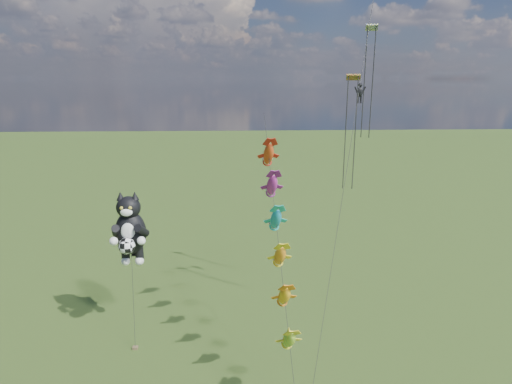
{
  "coord_description": "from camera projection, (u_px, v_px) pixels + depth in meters",
  "views": [
    {
      "loc": [
        10.85,
        -25.24,
        20.49
      ],
      "look_at": [
        12.47,
        9.1,
        11.37
      ],
      "focal_mm": 30.0,
      "sensor_mm": 36.0,
      "label": 1
    }
  ],
  "objects": [
    {
      "name": "cat_kite_rig",
      "position": [
        130.0,
        228.0,
        33.82
      ],
      "size": [
        2.78,
        4.28,
        12.02
      ],
      "rotation": [
        0.0,
        0.0,
        0.14
      ],
      "color": "brown",
      "rests_on": "ground"
    },
    {
      "name": "parafoil_rig",
      "position": [
        359.0,
        98.0,
        33.92
      ],
      "size": [
        7.87,
        16.11,
        26.85
      ],
      "rotation": [
        0.0,
        0.0,
        -0.34
      ],
      "color": "brown",
      "rests_on": "ground"
    },
    {
      "name": "fish_windsock_rig",
      "position": [
        278.0,
        238.0,
        29.02
      ],
      "size": [
        1.65,
        15.93,
        17.88
      ],
      "rotation": [
        0.0,
        0.0,
        0.4
      ],
      "color": "brown",
      "rests_on": "ground"
    }
  ]
}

